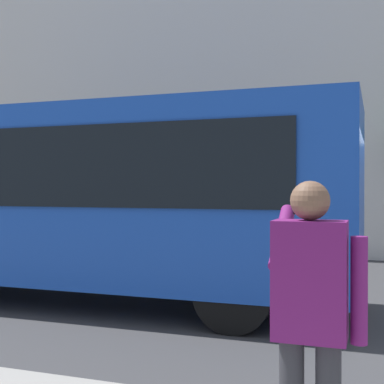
% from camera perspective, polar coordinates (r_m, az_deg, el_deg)
% --- Properties ---
extents(ground_plane, '(60.00, 60.00, 0.00)m').
position_cam_1_polar(ground_plane, '(7.78, 12.56, -13.00)').
color(ground_plane, '#38383A').
extents(building_facade_far, '(28.00, 1.55, 12.00)m').
position_cam_1_polar(building_facade_far, '(14.94, 15.87, 16.68)').
color(building_facade_far, beige).
rests_on(building_facade_far, ground_plane).
extents(red_bus, '(9.05, 2.54, 3.08)m').
position_cam_1_polar(red_bus, '(8.81, -12.99, -0.38)').
color(red_bus, '#1947AD').
rests_on(red_bus, ground_plane).
extents(pedestrian_photographer, '(0.53, 0.52, 1.70)m').
position_cam_1_polar(pedestrian_photographer, '(3.07, 12.67, -12.15)').
color(pedestrian_photographer, '#2D2D33').
rests_on(pedestrian_photographer, sidewalk_curb).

